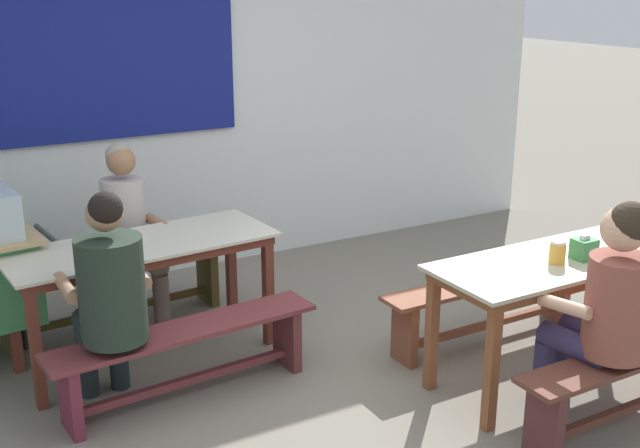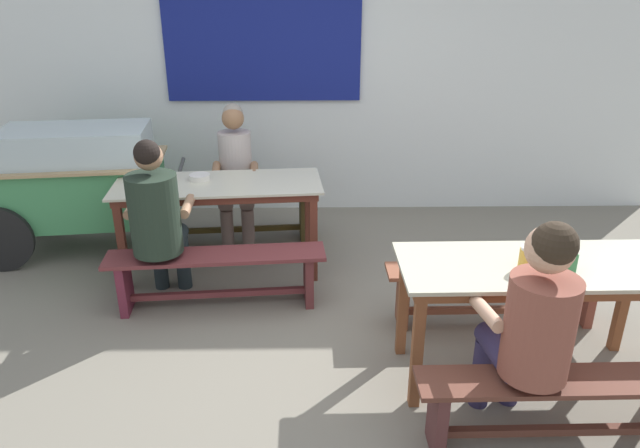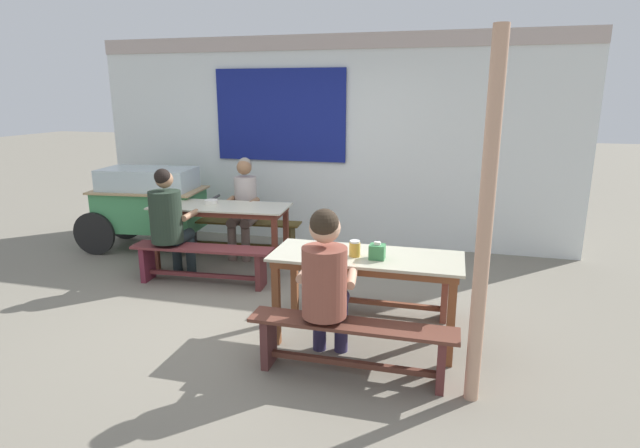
% 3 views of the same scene
% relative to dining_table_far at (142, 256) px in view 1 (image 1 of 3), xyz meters
% --- Properties ---
extents(ground_plane, '(40.00, 40.00, 0.00)m').
position_rel_dining_table_far_xyz_m(ground_plane, '(0.94, -1.07, -0.69)').
color(ground_plane, slate).
extents(backdrop_wall, '(6.74, 0.23, 2.83)m').
position_rel_dining_table_far_xyz_m(backdrop_wall, '(0.93, 1.46, 0.80)').
color(backdrop_wall, silver).
rests_on(backdrop_wall, ground_plane).
extents(dining_table_far, '(1.68, 0.76, 0.77)m').
position_rel_dining_table_far_xyz_m(dining_table_far, '(0.00, 0.00, 0.00)').
color(dining_table_far, beige).
rests_on(dining_table_far, ground_plane).
extents(dining_table_near, '(1.58, 0.64, 0.77)m').
position_rel_dining_table_far_xyz_m(dining_table_near, '(2.03, -1.45, -0.00)').
color(dining_table_near, '#BAB79D').
rests_on(dining_table_near, ground_plane).
extents(bench_far_back, '(1.69, 0.43, 0.43)m').
position_rel_dining_table_far_xyz_m(bench_far_back, '(-0.05, 0.59, -0.40)').
color(bench_far_back, '#4D3D18').
rests_on(bench_far_back, ground_plane).
extents(bench_far_front, '(1.60, 0.42, 0.43)m').
position_rel_dining_table_far_xyz_m(bench_far_front, '(0.05, -0.59, -0.39)').
color(bench_far_front, brown).
rests_on(bench_far_front, ground_plane).
extents(bench_near_back, '(1.54, 0.26, 0.43)m').
position_rel_dining_table_far_xyz_m(bench_near_back, '(2.02, -0.85, -0.40)').
color(bench_near_back, brown).
rests_on(bench_near_back, ground_plane).
extents(bench_near_front, '(1.55, 0.27, 0.43)m').
position_rel_dining_table_far_xyz_m(bench_near_front, '(2.03, -2.05, -0.40)').
color(bench_near_front, brown).
rests_on(bench_near_front, ground_plane).
extents(person_center_facing, '(0.42, 0.54, 1.27)m').
position_rel_dining_table_far_xyz_m(person_center_facing, '(0.08, 0.53, 0.02)').
color(person_center_facing, '#6C5950').
rests_on(person_center_facing, ground_plane).
extents(person_left_back_turned, '(0.47, 0.56, 1.29)m').
position_rel_dining_table_far_xyz_m(person_left_back_turned, '(-0.35, -0.57, 0.04)').
color(person_left_back_turned, '#1F2A2D').
rests_on(person_left_back_turned, ground_plane).
extents(person_near_front, '(0.47, 0.58, 1.28)m').
position_rel_dining_table_far_xyz_m(person_near_front, '(1.82, -1.99, 0.05)').
color(person_near_front, '#322C52').
rests_on(person_near_front, ground_plane).
extents(tissue_box, '(0.12, 0.11, 0.14)m').
position_rel_dining_table_far_xyz_m(tissue_box, '(2.13, -1.53, 0.15)').
color(tissue_box, '#39834B').
rests_on(tissue_box, dining_table_near).
extents(condiment_jar, '(0.09, 0.09, 0.13)m').
position_rel_dining_table_far_xyz_m(condiment_jar, '(1.94, -1.51, 0.15)').
color(condiment_jar, gold).
rests_on(condiment_jar, dining_table_near).
extents(soup_bowl, '(0.16, 0.16, 0.05)m').
position_rel_dining_table_far_xyz_m(soup_bowl, '(-0.15, 0.07, 0.11)').
color(soup_bowl, silver).
rests_on(soup_bowl, dining_table_far).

